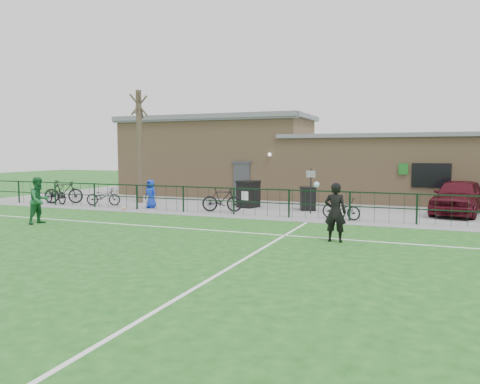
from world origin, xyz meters
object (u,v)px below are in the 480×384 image
at_px(wheelie_bin_right, 308,199).
at_px(outfield_player, 39,200).
at_px(wheelie_bin_left, 248,195).
at_px(ball_ground, 124,208).
at_px(bicycle_a, 55,194).
at_px(bicycle_d, 222,199).
at_px(sign_post, 311,191).
at_px(car_maroon, 459,197).
at_px(bicycle_b, 64,192).
at_px(bicycle_e, 341,208).
at_px(spectator_child, 151,194).
at_px(bare_tree, 139,147).
at_px(bicycle_c, 103,196).

height_order(wheelie_bin_right, outfield_player, outfield_player).
distance_m(wheelie_bin_left, ball_ground, 6.01).
height_order(bicycle_a, bicycle_d, bicycle_d).
bearing_deg(outfield_player, sign_post, -48.69).
distance_m(wheelie_bin_right, car_maroon, 6.57).
bearing_deg(wheelie_bin_right, wheelie_bin_left, 159.77).
distance_m(bicycle_a, bicycle_b, 0.43).
height_order(bicycle_e, outfield_player, outfield_player).
xyz_separation_m(spectator_child, ball_ground, (-0.75, -1.16, -0.61)).
relative_size(wheelie_bin_right, car_maroon, 0.22).
bearing_deg(bare_tree, spectator_child, -45.03).
bearing_deg(bicycle_b, car_maroon, -105.17).
bearing_deg(ball_ground, sign_post, 13.71).
bearing_deg(bicycle_a, bicycle_b, -40.41).
bearing_deg(sign_post, bicycle_d, -167.78).
bearing_deg(bicycle_b, bicycle_d, -114.10).
distance_m(wheelie_bin_right, bicycle_a, 13.26).
distance_m(sign_post, car_maroon, 6.46).
bearing_deg(bicycle_b, bicycle_a, 99.75).
xyz_separation_m(wheelie_bin_left, bicycle_d, (-0.53, -1.99, -0.06)).
distance_m(sign_post, bicycle_b, 13.16).
bearing_deg(ball_ground, outfield_player, -97.42).
bearing_deg(wheelie_bin_left, bare_tree, -162.05).
height_order(wheelie_bin_left, bicycle_d, wheelie_bin_left).
bearing_deg(bicycle_c, spectator_child, -108.46).
distance_m(bicycle_b, bicycle_d, 9.20).
xyz_separation_m(wheelie_bin_right, bicycle_b, (-12.72, -2.01, 0.11)).
relative_size(bicycle_b, bicycle_c, 1.16).
bearing_deg(ball_ground, spectator_child, 57.32).
xyz_separation_m(bicycle_d, outfield_player, (-5.12, -5.76, 0.32)).
distance_m(car_maroon, bicycle_d, 10.45).
height_order(bicycle_a, bicycle_c, bicycle_a).
bearing_deg(bicycle_e, bare_tree, 96.68).
xyz_separation_m(wheelie_bin_left, car_maroon, (9.47, 1.05, 0.16)).
bearing_deg(spectator_child, wheelie_bin_left, 40.69).
xyz_separation_m(wheelie_bin_left, bicycle_a, (-10.08, -2.24, -0.10)).
xyz_separation_m(bicycle_c, ball_ground, (2.10, -1.19, -0.38)).
distance_m(wheelie_bin_left, outfield_player, 9.60).
distance_m(bicycle_b, outfield_player, 7.05).
relative_size(wheelie_bin_left, bicycle_a, 0.63).
height_order(wheelie_bin_left, bicycle_b, wheelie_bin_left).
distance_m(bare_tree, bicycle_d, 6.39).
bearing_deg(wheelie_bin_right, bicycle_d, -170.70).
height_order(wheelie_bin_right, bicycle_b, bicycle_b).
distance_m(bicycle_b, spectator_child, 5.42).
distance_m(wheelie_bin_left, bicycle_e, 5.48).
xyz_separation_m(car_maroon, outfield_player, (-15.11, -8.80, 0.10)).
xyz_separation_m(sign_post, bicycle_a, (-13.47, -1.10, -0.49)).
relative_size(car_maroon, bicycle_c, 2.61).
relative_size(bicycle_a, outfield_player, 1.09).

